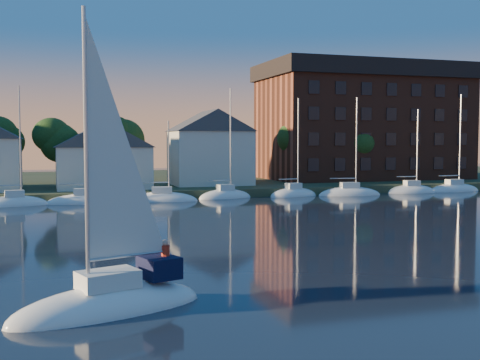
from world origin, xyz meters
name	(u,v)px	position (x,y,z in m)	size (l,w,h in m)	color
ground	(424,334)	(0.00, 0.00, 0.00)	(260.00, 260.00, 0.00)	black
shoreline_land	(133,185)	(0.00, 75.00, 0.00)	(160.00, 50.00, 2.00)	#354126
wooden_dock	(160,199)	(0.00, 52.00, 0.00)	(120.00, 3.00, 1.00)	brown
clubhouse_centre	(103,154)	(-6.00, 57.00, 5.13)	(11.55, 8.40, 8.08)	silver
clubhouse_east	(210,147)	(8.00, 59.00, 6.00)	(10.50, 8.40, 9.80)	silver
condo_block	(363,121)	(34.00, 64.95, 9.79)	(31.00, 17.00, 17.40)	brown
tree_line	(159,138)	(2.00, 63.00, 7.18)	(93.40, 5.40, 8.90)	#332017
moored_fleet	(199,199)	(4.00, 49.00, 0.10)	(95.50, 2.40, 12.05)	white
hero_sailboat	(112,297)	(-10.15, 6.30, 0.56)	(8.61, 5.08, 12.97)	white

